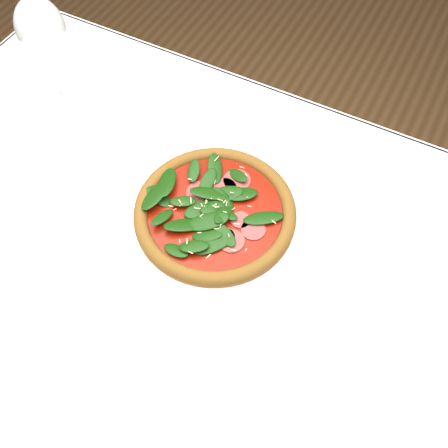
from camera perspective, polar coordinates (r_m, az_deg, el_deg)
The scene contains 5 objects.
ground at distance 1.54m, azimuth -3.18°, elevation -15.87°, with size 6.00×6.00×0.00m, color brown.
dining_table at distance 0.94m, azimuth -5.05°, elevation -4.47°, with size 1.21×0.81×0.75m.
plate at distance 0.86m, azimuth -1.03°, elevation 0.85°, with size 0.32×0.32×0.01m.
pizza at distance 0.84m, azimuth -1.05°, elevation 1.53°, with size 0.28×0.28×0.04m.
wine_glass at distance 1.01m, azimuth -20.13°, elevation 20.01°, with size 0.09×0.09×0.22m.
Camera 1 is at (0.28, -0.35, 1.47)m, focal length 40.00 mm.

